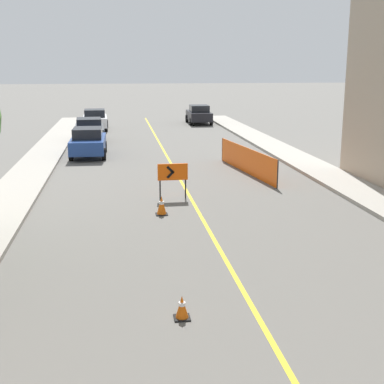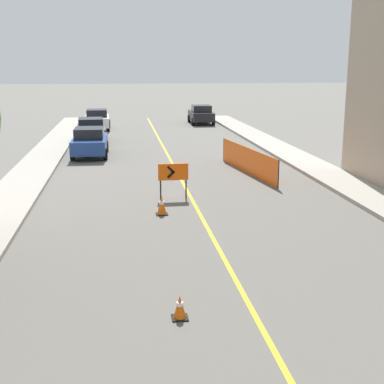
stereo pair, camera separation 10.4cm
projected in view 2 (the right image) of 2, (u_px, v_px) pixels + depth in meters
name	position (u px, v px, depth m)	size (l,w,h in m)	color
lane_stripe	(178.00, 174.00, 24.77)	(0.12, 53.70, 0.01)	gold
sidewalk_left	(29.00, 176.00, 23.88)	(1.98, 53.70, 0.15)	#9E998E
sidewalk_right	(317.00, 169.00, 25.62)	(1.98, 53.70, 0.15)	#9E998E
traffic_cone_second	(180.00, 307.00, 10.60)	(0.33, 0.33, 0.49)	black
traffic_cone_third	(162.00, 205.00, 17.97)	(0.40, 0.40, 0.65)	black
arrow_barricade_primary	(173.00, 174.00, 19.95)	(1.13, 0.10, 1.35)	#EF560C
safety_mesh_fence	(248.00, 160.00, 24.91)	(0.99, 6.89, 1.19)	#EF560C
parked_car_curb_near	(90.00, 142.00, 29.38)	(1.94, 4.32, 1.59)	navy
parked_car_curb_mid	(91.00, 130.00, 34.61)	(2.03, 4.39, 1.59)	#474C51
parked_car_curb_far	(97.00, 119.00, 41.43)	(1.95, 4.35, 1.59)	silver
parked_car_opposite_side	(201.00, 114.00, 45.66)	(1.94, 4.34, 1.59)	black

